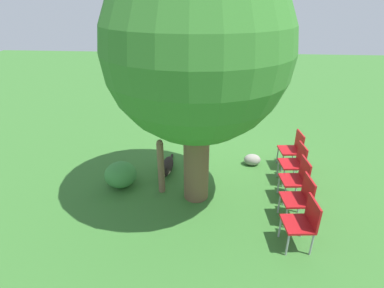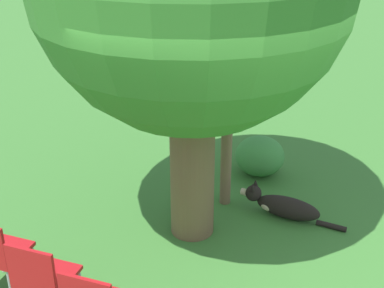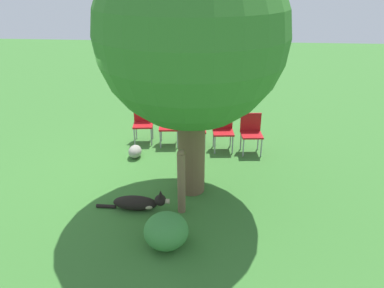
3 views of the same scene
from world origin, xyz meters
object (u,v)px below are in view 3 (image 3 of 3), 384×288
Objects in this scene: dog at (139,203)px; red_chair_0 at (143,121)px; red_chair_2 at (196,125)px; red_chair_4 at (251,130)px; oak_tree at (191,35)px; fence_post at (181,181)px; red_chair_3 at (223,128)px; red_chair_1 at (169,123)px.

red_chair_0 is at bearing 100.28° from dog.
dog is at bearing -22.27° from red_chair_2.
red_chair_4 is (-2.36, 1.95, 0.35)m from dog.
fence_post is (0.68, -0.11, -2.13)m from oak_tree.
red_chair_2 is (0.19, 1.20, 0.00)m from red_chair_0.
red_chair_0 is at bearing -104.87° from red_chair_3.
red_chair_3 is (-2.46, 1.35, 0.35)m from dog.
red_chair_2 and red_chair_3 have the same top height.
fence_post is at bearing -9.00° from oak_tree.
dog is at bearing -9.10° from red_chair_1.
red_chair_1 is (-2.64, -0.55, -0.08)m from fence_post.
red_chair_0 and red_chair_1 have the same top height.
red_chair_4 is at bearing 75.13° from red_chair_2.
oak_tree is 5.02× the size of red_chair_4.
red_chair_0 is 1.00× the size of red_chair_1.
red_chair_0 is at bearing -104.87° from red_chair_4.
oak_tree is 5.02× the size of red_chair_1.
red_chair_2 is at bearing 74.53° from dog.
red_chair_1 is 1.00× the size of red_chair_2.
red_chair_2 and red_chair_4 have the same top height.
oak_tree is 5.02× the size of red_chair_2.
red_chair_0 is (-2.05, -1.26, -2.22)m from oak_tree.
dog is at bearing -89.18° from fence_post.
red_chair_0 is 1.00× the size of red_chair_4.
red_chair_1 is 1.00× the size of red_chair_3.
red_chair_3 is at bearing 62.10° from dog.
red_chair_4 is at bearing 151.92° from fence_post.
red_chair_1 is at bearing 75.13° from red_chair_0.
oak_tree is 3.27m from red_chair_0.
fence_post is 2.96m from red_chair_0.
fence_post is at bearing 1.68° from dog.
oak_tree is at bearing -4.26° from red_chair_2.
red_chair_1 is 1.00× the size of red_chair_4.
fence_post reaches higher than red_chair_3.
fence_post is at bearing -20.91° from red_chair_3.
dog is at bearing -34.70° from red_chair_3.
red_chair_0 is 2.43m from red_chair_4.
red_chair_1 is 0.61m from red_chair_2.
oak_tree is 2.24m from fence_post.
red_chair_4 is at bearing 75.13° from red_chair_1.
red_chair_0 reaches higher than dog.
red_chair_4 is at bearing 51.33° from dog.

